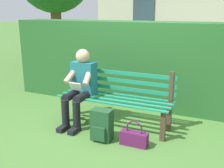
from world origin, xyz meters
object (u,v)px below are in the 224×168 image
at_px(park_bench, 117,97).
at_px(handbag, 134,138).
at_px(person_seated, 80,85).
at_px(backpack, 102,125).

distance_m(park_bench, handbag, 0.83).
height_order(park_bench, person_seated, person_seated).
bearing_deg(person_seated, park_bench, -161.64).
bearing_deg(person_seated, handbag, 160.23).
height_order(backpack, handbag, backpack).
distance_m(park_bench, backpack, 0.65).
bearing_deg(park_bench, person_seated, 18.36).
xyz_separation_m(park_bench, backpack, (-0.03, 0.60, -0.24)).
xyz_separation_m(person_seated, handbag, (-1.05, 0.38, -0.53)).
bearing_deg(park_bench, backpack, 93.09).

